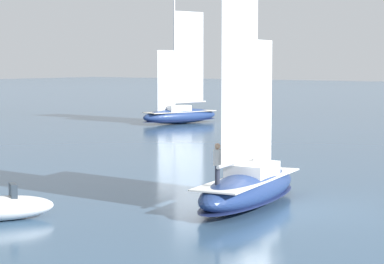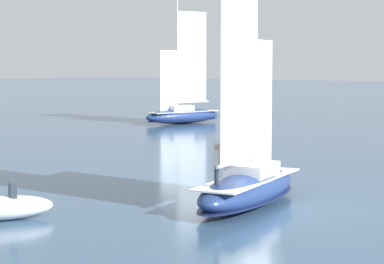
{
  "view_description": "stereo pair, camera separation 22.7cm",
  "coord_description": "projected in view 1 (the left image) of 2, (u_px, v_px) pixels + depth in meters",
  "views": [
    {
      "loc": [
        -26.98,
        -16.69,
        6.14
      ],
      "look_at": [
        0.0,
        3.0,
        3.01
      ],
      "focal_mm": 70.0,
      "sensor_mm": 36.0,
      "label": 1
    },
    {
      "loc": [
        -26.85,
        -16.87,
        6.14
      ],
      "look_at": [
        0.0,
        3.0,
        3.01
      ],
      "focal_mm": 70.0,
      "sensor_mm": 36.0,
      "label": 2
    }
  ],
  "objects": [
    {
      "name": "sailboat_moored_outer_mooring",
      "position": [
        180.0,
        114.0,
        74.87
      ],
      "size": [
        9.26,
        4.85,
        12.26
      ],
      "color": "navy",
      "rests_on": "ground"
    },
    {
      "name": "motor_tender",
      "position": [
        3.0,
        208.0,
        29.11
      ],
      "size": [
        4.16,
        3.43,
        1.51
      ],
      "color": "silver",
      "rests_on": "ground"
    },
    {
      "name": "ground_plane",
      "position": [
        248.0,
        206.0,
        32.07
      ],
      "size": [
        400.0,
        400.0,
        0.0
      ],
      "primitive_type": "plane",
      "color": "#385675"
    },
    {
      "name": "sailboat_main",
      "position": [
        249.0,
        183.0,
        31.99
      ],
      "size": [
        8.97,
        3.85,
        11.94
      ],
      "color": "navy",
      "rests_on": "ground"
    }
  ]
}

